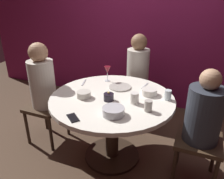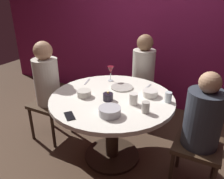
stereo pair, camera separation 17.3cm
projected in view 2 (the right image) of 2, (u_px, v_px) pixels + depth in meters
ground_plane at (112, 156)px, 2.50m from camera, size 8.00×8.00×0.00m
back_wall at (160, 21)px, 3.18m from camera, size 6.00×0.10×2.60m
dining_table at (112, 112)px, 2.27m from camera, size 1.23×1.23×0.74m
seated_diner_left at (47, 81)px, 2.55m from camera, size 0.40×0.40×1.21m
seated_diner_back at (143, 70)px, 2.92m from camera, size 0.40×0.40×1.21m
seated_diner_right at (203, 121)px, 1.85m from camera, size 0.40×0.40×1.14m
candle_holder at (108, 97)px, 2.11m from camera, size 0.10×0.10×0.09m
wine_glass at (111, 70)px, 2.54m from camera, size 0.08×0.08×0.18m
dinner_plate at (122, 87)px, 2.40m from camera, size 0.24×0.24×0.01m
cell_phone at (69, 116)px, 1.86m from camera, size 0.15×0.14×0.01m
bowl_serving_large at (110, 111)px, 1.86m from camera, size 0.19×0.19×0.07m
bowl_salad_center at (150, 93)px, 2.20m from camera, size 0.15×0.15×0.06m
bowl_small_white at (84, 93)px, 2.20m from camera, size 0.14×0.14×0.06m
cup_near_candle at (133, 99)px, 2.04m from camera, size 0.08×0.08×0.11m
cup_by_left_diner at (168, 97)px, 2.08m from camera, size 0.06×0.06×0.10m
cup_by_right_diner at (146, 107)px, 1.90m from camera, size 0.07×0.07×0.10m
fork_near_plate at (147, 87)px, 2.42m from camera, size 0.04×0.18×0.01m
knife_near_plate at (87, 82)px, 2.56m from camera, size 0.06×0.18×0.01m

